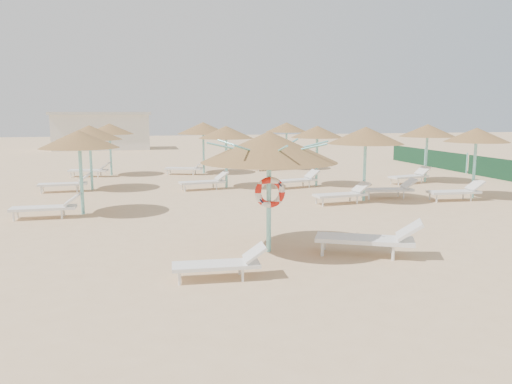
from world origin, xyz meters
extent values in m
plane|color=tan|center=(0.00, 0.00, 0.00)|extent=(120.00, 120.00, 0.00)
cylinder|color=#7EDBD8|center=(-0.10, -0.11, 1.17)|extent=(0.11, 0.11, 2.33)
cone|color=#99693D|center=(-0.10, -0.11, 2.44)|extent=(3.11, 3.11, 0.70)
cylinder|color=#7EDBD8|center=(-0.10, -0.11, 2.18)|extent=(0.20, 0.20, 0.12)
cylinder|color=#7EDBD8|center=(0.61, -0.11, 2.39)|extent=(1.41, 0.04, 0.36)
cylinder|color=#7EDBD8|center=(0.40, 0.40, 2.39)|extent=(1.03, 1.03, 0.36)
cylinder|color=#7EDBD8|center=(-0.10, 0.61, 2.39)|extent=(0.04, 1.41, 0.36)
cylinder|color=#7EDBD8|center=(-0.61, 0.40, 2.39)|extent=(1.03, 1.03, 0.36)
cylinder|color=#7EDBD8|center=(-0.82, -0.11, 2.39)|extent=(1.41, 0.04, 0.36)
cylinder|color=#7EDBD8|center=(-0.61, -0.62, 2.39)|extent=(1.03, 1.03, 0.36)
cylinder|color=#7EDBD8|center=(-0.10, -0.82, 2.39)|extent=(0.04, 1.41, 0.36)
cylinder|color=#7EDBD8|center=(0.40, -0.62, 2.39)|extent=(1.03, 1.03, 0.36)
torus|color=red|center=(-0.10, -0.21, 1.41)|extent=(0.71, 0.15, 0.71)
cylinder|color=white|center=(-2.32, -1.96, 0.12)|extent=(0.05, 0.05, 0.25)
cylinder|color=white|center=(-2.29, -1.51, 0.12)|extent=(0.05, 0.05, 0.25)
cylinder|color=white|center=(-1.12, -2.03, 0.12)|extent=(0.05, 0.05, 0.25)
cylinder|color=white|center=(-1.09, -1.59, 0.12)|extent=(0.05, 0.05, 0.25)
cube|color=white|center=(-1.59, -1.78, 0.28)|extent=(1.72, 0.66, 0.07)
cube|color=white|center=(-0.84, -1.83, 0.50)|extent=(0.46, 0.56, 0.32)
cylinder|color=white|center=(0.98, -0.77, 0.16)|extent=(0.07, 0.07, 0.32)
cylinder|color=white|center=(1.23, -0.25, 0.16)|extent=(0.07, 0.07, 0.32)
cylinder|color=white|center=(2.37, -1.44, 0.16)|extent=(0.07, 0.07, 0.32)
cylinder|color=white|center=(2.62, -0.92, 0.16)|extent=(0.07, 0.07, 0.32)
cube|color=white|center=(1.93, -0.91, 0.37)|extent=(2.27, 1.59, 0.09)
cube|color=white|center=(2.80, -1.33, 0.64)|extent=(0.80, 0.86, 0.42)
cylinder|color=#7EDBD8|center=(-4.77, 5.43, 1.15)|extent=(0.11, 0.11, 2.30)
cone|color=#99693D|center=(-4.77, 5.43, 2.38)|extent=(2.45, 2.45, 0.55)
cylinder|color=#7EDBD8|center=(-4.77, 5.43, 2.15)|extent=(0.20, 0.20, 0.12)
cylinder|color=white|center=(-6.67, 4.78, 0.14)|extent=(0.06, 0.06, 0.28)
cylinder|color=white|center=(-6.67, 5.28, 0.14)|extent=(0.06, 0.06, 0.28)
cylinder|color=white|center=(-5.32, 4.78, 0.14)|extent=(0.06, 0.06, 0.28)
cylinder|color=white|center=(-5.32, 5.28, 0.14)|extent=(0.06, 0.06, 0.28)
cube|color=white|center=(-5.87, 5.03, 0.32)|extent=(1.90, 0.62, 0.08)
cube|color=white|center=(-5.02, 5.03, 0.56)|extent=(0.49, 0.60, 0.36)
cylinder|color=#7EDBD8|center=(-4.93, 10.74, 1.15)|extent=(0.11, 0.11, 2.30)
cone|color=#99693D|center=(-4.93, 10.74, 2.39)|extent=(2.64, 2.64, 0.59)
cylinder|color=#7EDBD8|center=(-4.93, 10.74, 2.15)|extent=(0.20, 0.20, 0.12)
cylinder|color=white|center=(-6.81, 10.06, 0.14)|extent=(0.06, 0.06, 0.28)
cylinder|color=white|center=(-6.84, 10.56, 0.14)|extent=(0.06, 0.06, 0.28)
cylinder|color=white|center=(-5.46, 10.12, 0.14)|extent=(0.06, 0.06, 0.28)
cylinder|color=white|center=(-5.49, 10.62, 0.14)|extent=(0.06, 0.06, 0.28)
cube|color=white|center=(-6.03, 10.34, 0.32)|extent=(1.93, 0.70, 0.08)
cube|color=white|center=(-5.18, 10.38, 0.56)|extent=(0.51, 0.62, 0.36)
cylinder|color=#7EDBD8|center=(-4.37, 15.58, 1.15)|extent=(0.11, 0.11, 2.30)
cone|color=#99693D|center=(-4.37, 15.58, 2.38)|extent=(2.41, 2.41, 0.54)
cylinder|color=#7EDBD8|center=(-4.37, 15.58, 2.15)|extent=(0.20, 0.20, 0.12)
cylinder|color=white|center=(-6.31, 15.11, 0.14)|extent=(0.06, 0.06, 0.28)
cylinder|color=white|center=(-6.20, 15.60, 0.14)|extent=(0.06, 0.06, 0.28)
cylinder|color=white|center=(-4.99, 14.82, 0.14)|extent=(0.06, 0.06, 0.28)
cylinder|color=white|center=(-4.88, 15.31, 0.14)|extent=(0.06, 0.06, 0.28)
cube|color=white|center=(-5.47, 15.18, 0.32)|extent=(1.99, 1.02, 0.08)
cube|color=white|center=(-4.64, 15.00, 0.56)|extent=(0.60, 0.69, 0.36)
cylinder|color=#7EDBD8|center=(0.68, 10.01, 1.15)|extent=(0.11, 0.11, 2.30)
cone|color=#99693D|center=(0.68, 10.01, 2.38)|extent=(2.34, 2.34, 0.53)
cylinder|color=#7EDBD8|center=(0.68, 10.01, 2.15)|extent=(0.20, 0.20, 0.12)
cylinder|color=white|center=(-1.18, 9.26, 0.14)|extent=(0.06, 0.06, 0.28)
cylinder|color=white|center=(-1.25, 9.75, 0.14)|extent=(0.06, 0.06, 0.28)
cylinder|color=white|center=(0.15, 9.44, 0.14)|extent=(0.06, 0.06, 0.28)
cylinder|color=white|center=(0.09, 9.94, 0.14)|extent=(0.06, 0.06, 0.28)
cube|color=white|center=(-0.42, 9.61, 0.32)|extent=(1.97, 0.88, 0.08)
cube|color=white|center=(0.42, 9.73, 0.56)|extent=(0.56, 0.66, 0.36)
cylinder|color=#7EDBD8|center=(0.39, 15.39, 1.15)|extent=(0.11, 0.11, 2.30)
cone|color=#99693D|center=(0.39, 15.39, 2.39)|extent=(2.74, 2.74, 0.62)
cylinder|color=#7EDBD8|center=(0.39, 15.39, 2.15)|extent=(0.20, 0.20, 0.12)
cylinder|color=white|center=(-1.55, 15.01, 0.14)|extent=(0.06, 0.06, 0.28)
cylinder|color=white|center=(-1.39, 15.48, 0.14)|extent=(0.06, 0.06, 0.28)
cylinder|color=white|center=(-0.27, 14.58, 0.14)|extent=(0.06, 0.06, 0.28)
cylinder|color=white|center=(-0.11, 15.06, 0.14)|extent=(0.06, 0.06, 0.28)
cube|color=white|center=(-0.71, 14.99, 0.32)|extent=(2.00, 1.19, 0.08)
cube|color=white|center=(0.10, 14.72, 0.56)|extent=(0.65, 0.72, 0.36)
cylinder|color=#7EDBD8|center=(5.02, 5.65, 1.15)|extent=(0.11, 0.11, 2.30)
cone|color=#99693D|center=(5.02, 5.65, 2.39)|extent=(2.73, 2.73, 0.61)
cylinder|color=#7EDBD8|center=(5.02, 5.65, 2.15)|extent=(0.20, 0.20, 0.12)
cylinder|color=white|center=(3.15, 4.91, 0.14)|extent=(0.06, 0.06, 0.28)
cylinder|color=white|center=(3.10, 5.41, 0.14)|extent=(0.06, 0.06, 0.28)
cylinder|color=white|center=(4.49, 5.06, 0.14)|extent=(0.06, 0.06, 0.28)
cylinder|color=white|center=(4.44, 5.56, 0.14)|extent=(0.06, 0.06, 0.28)
cube|color=white|center=(3.92, 5.25, 0.32)|extent=(1.96, 0.82, 0.08)
cube|color=white|center=(4.77, 5.34, 0.56)|extent=(0.55, 0.65, 0.36)
cylinder|color=white|center=(5.30, 5.79, 0.14)|extent=(0.06, 0.06, 0.28)
cylinder|color=white|center=(5.35, 6.28, 0.14)|extent=(0.06, 0.06, 0.28)
cylinder|color=white|center=(6.64, 5.64, 0.14)|extent=(0.06, 0.06, 0.28)
cylinder|color=white|center=(6.69, 6.14, 0.14)|extent=(0.06, 0.06, 0.28)
cube|color=white|center=(6.12, 5.95, 0.32)|extent=(1.96, 0.82, 0.08)
cube|color=white|center=(6.97, 5.86, 0.56)|extent=(0.55, 0.65, 0.36)
cylinder|color=#7EDBD8|center=(4.64, 9.65, 1.15)|extent=(0.11, 0.11, 2.30)
cone|color=#99693D|center=(4.64, 9.65, 2.38)|extent=(2.29, 2.29, 0.52)
cylinder|color=#7EDBD8|center=(4.64, 9.65, 2.15)|extent=(0.20, 0.20, 0.12)
cylinder|color=white|center=(2.83, 8.82, 0.14)|extent=(0.06, 0.06, 0.28)
cylinder|color=white|center=(2.71, 9.30, 0.14)|extent=(0.06, 0.06, 0.28)
cylinder|color=white|center=(4.14, 9.14, 0.14)|extent=(0.06, 0.06, 0.28)
cylinder|color=white|center=(4.02, 9.62, 0.14)|extent=(0.06, 0.06, 0.28)
cube|color=white|center=(3.54, 9.25, 0.32)|extent=(1.99, 1.06, 0.08)
cube|color=white|center=(4.37, 9.45, 0.56)|extent=(0.61, 0.70, 0.36)
cylinder|color=#7EDBD8|center=(5.23, 16.24, 1.15)|extent=(0.11, 0.11, 2.30)
cone|color=#99693D|center=(5.23, 16.24, 2.38)|extent=(2.40, 2.40, 0.54)
cylinder|color=#7EDBD8|center=(5.23, 16.24, 2.15)|extent=(0.20, 0.20, 0.12)
cylinder|color=white|center=(3.40, 15.43, 0.14)|extent=(0.06, 0.06, 0.28)
cylinder|color=white|center=(3.30, 15.92, 0.14)|extent=(0.06, 0.06, 0.28)
cylinder|color=white|center=(4.72, 15.71, 0.14)|extent=(0.06, 0.06, 0.28)
cylinder|color=white|center=(4.62, 16.20, 0.14)|extent=(0.06, 0.06, 0.28)
cube|color=white|center=(4.13, 15.84, 0.32)|extent=(1.99, 1.00, 0.08)
cube|color=white|center=(4.97, 16.02, 0.56)|extent=(0.60, 0.69, 0.36)
cylinder|color=#7EDBD8|center=(9.33, 5.29, 1.15)|extent=(0.11, 0.11, 2.30)
cone|color=#99693D|center=(9.33, 5.29, 2.38)|extent=(2.36, 2.36, 0.53)
cylinder|color=#7EDBD8|center=(9.33, 5.29, 2.15)|extent=(0.20, 0.20, 0.12)
cylinder|color=white|center=(7.42, 4.69, 0.14)|extent=(0.06, 0.06, 0.28)
cylinder|color=white|center=(7.45, 5.19, 0.14)|extent=(0.06, 0.06, 0.28)
cylinder|color=white|center=(8.77, 4.60, 0.14)|extent=(0.06, 0.06, 0.28)
cylinder|color=white|center=(8.80, 5.10, 0.14)|extent=(0.06, 0.06, 0.28)
cube|color=white|center=(8.23, 4.89, 0.32)|extent=(1.94, 0.74, 0.08)
cube|color=white|center=(9.08, 4.83, 0.56)|extent=(0.52, 0.63, 0.36)
cylinder|color=#7EDBD8|center=(10.05, 9.68, 1.15)|extent=(0.11, 0.11, 2.30)
cone|color=#99693D|center=(10.05, 9.68, 2.39)|extent=(2.55, 2.55, 0.57)
cylinder|color=#7EDBD8|center=(10.05, 9.68, 2.15)|extent=(0.20, 0.20, 0.12)
cylinder|color=white|center=(8.22, 8.86, 0.14)|extent=(0.06, 0.06, 0.28)
cylinder|color=white|center=(8.11, 9.34, 0.14)|extent=(0.06, 0.06, 0.28)
cylinder|color=white|center=(9.54, 9.16, 0.14)|extent=(0.06, 0.06, 0.28)
cylinder|color=white|center=(9.43, 9.65, 0.14)|extent=(0.06, 0.06, 0.28)
cube|color=white|center=(8.95, 9.28, 0.32)|extent=(1.99, 1.03, 0.08)
cube|color=white|center=(9.78, 9.47, 0.56)|extent=(0.61, 0.69, 0.36)
cube|color=silver|center=(-6.00, 35.00, 1.50)|extent=(8.00, 4.00, 3.00)
cube|color=beige|center=(-6.00, 35.00, 3.12)|extent=(8.40, 4.40, 0.25)
cube|color=#194C29|center=(14.00, 10.00, 0.50)|extent=(0.08, 3.80, 1.00)
cube|color=#194C29|center=(14.00, 14.00, 0.50)|extent=(0.08, 3.80, 1.00)
cylinder|color=#7EDBD8|center=(14.00, 12.10, 0.55)|extent=(0.08, 0.08, 1.10)
cube|color=#194C29|center=(14.00, 18.00, 0.50)|extent=(0.08, 3.80, 1.00)
cylinder|color=#7EDBD8|center=(14.00, 16.10, 0.55)|extent=(0.08, 0.08, 1.10)
camera|label=1|loc=(-2.98, -11.01, 3.21)|focal=35.00mm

